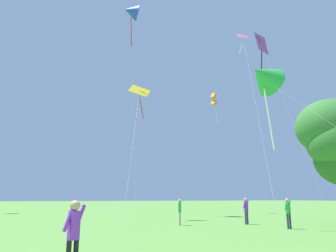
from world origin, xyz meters
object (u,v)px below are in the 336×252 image
object	(u,v)px
kite_yellow_diamond	(140,96)
person_in_blue_jacket	(74,231)
kite_pink_low	(244,46)
kite_purple_streamer	(262,52)
kite_orange_box	(214,101)
kite_green_small	(263,77)
person_foreground_watcher	(246,208)
kite_blue_delta	(131,12)
person_with_spool	(288,210)
person_far_back	(180,209)

from	to	relation	value
kite_yellow_diamond	person_in_blue_jacket	xyz separation A→B (m)	(-7.11, -17.68, -9.32)
kite_pink_low	kite_purple_streamer	world-z (taller)	kite_purple_streamer
kite_orange_box	kite_purple_streamer	world-z (taller)	kite_purple_streamer
kite_green_small	person_foreground_watcher	world-z (taller)	kite_green_small
kite_pink_low	kite_yellow_diamond	xyz separation A→B (m)	(-6.04, 6.94, -2.73)
kite_yellow_diamond	kite_purple_streamer	world-z (taller)	kite_purple_streamer
kite_purple_streamer	kite_orange_box	bearing A→B (deg)	110.97
kite_blue_delta	kite_yellow_diamond	xyz separation A→B (m)	(-0.92, -6.71, -12.47)
person_in_blue_jacket	person_with_spool	bearing A→B (deg)	29.03
kite_blue_delta	kite_green_small	bearing A→B (deg)	-78.88
kite_pink_low	kite_yellow_diamond	distance (m)	9.59
kite_blue_delta	person_foreground_watcher	world-z (taller)	kite_blue_delta
kite_blue_delta	person_foreground_watcher	distance (m)	26.15
kite_yellow_diamond	person_with_spool	bearing A→B (deg)	-62.87
kite_pink_low	kite_purple_streamer	xyz separation A→B (m)	(8.76, 8.13, 4.83)
kite_green_small	kite_yellow_diamond	xyz separation A→B (m)	(-4.35, 10.76, 1.44)
kite_yellow_diamond	person_with_spool	xyz separation A→B (m)	(5.48, -10.69, -9.29)
person_in_blue_jacket	person_foreground_watcher	distance (m)	16.22
person_in_blue_jacket	person_foreground_watcher	world-z (taller)	person_foreground_watcher
person_in_blue_jacket	kite_purple_streamer	bearing A→B (deg)	40.74
kite_orange_box	person_in_blue_jacket	world-z (taller)	kite_orange_box
kite_blue_delta	kite_purple_streamer	world-z (taller)	kite_blue_delta
kite_orange_box	person_in_blue_jacket	bearing A→B (deg)	-127.39
kite_orange_box	kite_purple_streamer	size ratio (longest dim) A/B	0.73
kite_green_small	person_foreground_watcher	bearing A→B (deg)	76.19
person_far_back	person_in_blue_jacket	bearing A→B (deg)	-124.64
kite_yellow_diamond	kite_purple_streamer	bearing A→B (deg)	4.60
kite_purple_streamer	kite_blue_delta	bearing A→B (deg)	158.31
kite_orange_box	person_far_back	size ratio (longest dim) A/B	9.06
person_with_spool	person_far_back	xyz separation A→B (m)	(-4.63, 4.53, -0.04)
kite_purple_streamer	person_foreground_watcher	bearing A→B (deg)	-138.87
person_with_spool	kite_blue_delta	bearing A→B (deg)	104.70
kite_green_small	kite_purple_streamer	distance (m)	18.24
kite_orange_box	person_far_back	xyz separation A→B (m)	(-11.45, -13.88, -12.72)
person_in_blue_jacket	person_foreground_watcher	bearing A→B (deg)	40.44
kite_pink_low	person_in_blue_jacket	world-z (taller)	kite_pink_low
kite_green_small	kite_pink_low	size ratio (longest dim) A/B	0.70
kite_purple_streamer	person_foreground_watcher	world-z (taller)	kite_purple_streamer
kite_yellow_diamond	person_far_back	distance (m)	11.21
kite_blue_delta	kite_purple_streamer	xyz separation A→B (m)	(13.88, -5.52, -4.91)
kite_yellow_diamond	person_in_blue_jacket	world-z (taller)	kite_yellow_diamond
kite_purple_streamer	person_with_spool	xyz separation A→B (m)	(-9.32, -11.88, -16.85)
kite_blue_delta	kite_pink_low	size ratio (longest dim) A/B	1.66
person_far_back	kite_green_small	bearing A→B (deg)	-52.68
kite_pink_low	person_far_back	world-z (taller)	kite_pink_low
kite_orange_box	person_in_blue_jacket	xyz separation A→B (m)	(-19.41, -25.40, -12.71)
kite_orange_box	kite_pink_low	bearing A→B (deg)	-113.12
kite_pink_low	person_foreground_watcher	world-z (taller)	kite_pink_low
kite_blue_delta	person_in_blue_jacket	bearing A→B (deg)	-108.22
kite_blue_delta	kite_orange_box	size ratio (longest dim) A/B	1.63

